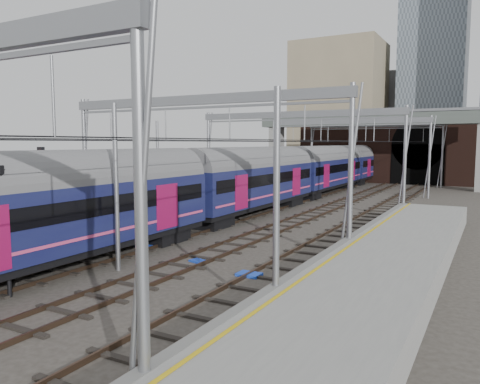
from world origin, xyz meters
The scene contains 15 objects.
ground centered at (0.00, 0.00, 0.00)m, with size 160.00×160.00×0.00m, color #38332D.
platform_right centered at (10.18, -1.50, 0.55)m, with size 4.32×47.00×1.12m.
tracks centered at (0.00, 15.00, 0.02)m, with size 14.40×80.00×0.22m.
overhead_line centered at (0.00, 21.49, 6.57)m, with size 16.80×80.00×8.00m.
retaining_wall centered at (1.40, 51.93, 4.33)m, with size 28.00×2.75×9.00m.
overbridge centered at (0.00, 46.00, 7.27)m, with size 28.00×3.00×9.25m.
city_skyline centered at (2.73, 70.48, 17.09)m, with size 37.50×27.50×60.00m.
train_main centered at (-2.00, 27.23, 2.61)m, with size 3.00×69.31×5.09m.
train_second centered at (-6.00, 31.50, 2.44)m, with size 2.73×31.62×4.72m.
signal_near_left centered at (-5.13, 2.57, 3.24)m, with size 0.38×0.48×5.19m.
signal_near_centre centered at (-0.87, -2.52, 2.94)m, with size 0.36×0.46×4.62m.
relay_cabinet centered at (-7.80, 2.62, 0.54)m, with size 0.54×0.45×1.09m, color silver.
equip_cover_a centered at (2.19, 4.78, 0.04)m, with size 0.73×0.52×0.09m, color blue.
equip_cover_b centered at (-2.01, 6.31, 0.05)m, with size 0.91×0.64×0.11m, color blue.
equip_cover_c centered at (5.25, 3.93, 0.06)m, with size 0.96×0.68×0.11m, color blue.
Camera 1 is at (13.82, -12.52, 5.37)m, focal length 35.00 mm.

